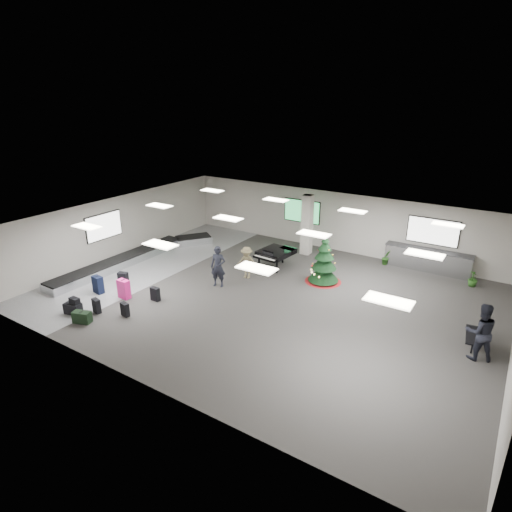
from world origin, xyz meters
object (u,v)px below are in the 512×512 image
Objects in this scene: bench at (477,333)px; traveler_b at (247,263)px; service_counter at (427,260)px; pink_suitcase at (124,289)px; grand_piano at (275,253)px; potted_plant_right at (473,279)px; potted_plant_left at (386,257)px; baggage_carousel at (137,257)px; traveler_bench at (481,332)px; christmas_tree at (324,265)px; traveler_a at (218,267)px.

bench is 0.93× the size of traveler_b.
service_counter reaches higher than pink_suitcase.
pink_suitcase is 7.35m from grand_piano.
potted_plant_right is (8.99, 4.69, -0.40)m from traveler_b.
traveler_b reaches higher than service_counter.
bench is at bearing 18.58° from pink_suitcase.
potted_plant_right is (4.04, -0.49, -0.02)m from potted_plant_left.
traveler_bench is (15.88, -0.12, 0.77)m from baggage_carousel.
bench is at bearing -17.91° from christmas_tree.
potted_plant_left is (-1.89, -0.32, -0.16)m from service_counter.
christmas_tree is (-3.67, -3.95, 0.27)m from service_counter.
traveler_bench is at bearing 15.25° from pink_suitcase.
grand_piano is 3.46m from traveler_a.
bench reaches higher than baggage_carousel.
christmas_tree is at bearing -151.60° from potted_plant_right.
bench is (15.76, 0.66, 0.28)m from baggage_carousel.
pink_suitcase reaches higher than potted_plant_right.
baggage_carousel is at bearing -179.14° from traveler_b.
pink_suitcase is 0.59× the size of bench.
traveler_b is at bearing -154.14° from christmas_tree.
grand_piano is at bearing -150.78° from service_counter.
traveler_a reaches higher than baggage_carousel.
potted_plant_right is at bearing 23.57° from grand_piano.
traveler_b reaches higher than grand_piano.
potted_plant_left is at bearing 41.33° from grand_piano.
baggage_carousel is at bearing -163.11° from christmas_tree.
christmas_tree is at bearing -116.13° from potted_plant_left.
christmas_tree is 3.10× the size of potted_plant_left.
grand_piano is (-6.44, -3.61, 0.18)m from service_counter.
potted_plant_right is at bearing -20.54° from service_counter.
pink_suitcase is at bearing -136.16° from christmas_tree.
traveler_bench reaches higher than traveler_b.
service_counter is 1.92m from potted_plant_left.
traveler_a is (-3.74, -2.97, 0.12)m from christmas_tree.
bench is at bearing -50.15° from potted_plant_left.
pink_suitcase reaches higher than potted_plant_left.
pink_suitcase is 0.55× the size of traveler_b.
service_counter is 2.13× the size of grand_piano.
grand_piano is (6.40, 3.13, 0.51)m from baggage_carousel.
bench is (12.92, 3.95, 0.08)m from pink_suitcase.
traveler_a is (5.43, -0.19, 0.72)m from baggage_carousel.
bench is at bearing -13.48° from traveler_a.
christmas_tree reaches higher than service_counter.
traveler_bench is 2.70× the size of potted_plant_right.
potted_plant_left is (4.96, 5.17, -0.38)m from traveler_b.
traveler_a is at bearing -136.95° from service_counter.
grand_piano is (-2.77, 0.34, -0.09)m from christmas_tree.
potted_plant_left is at bearing 51.69° from pink_suitcase.
pink_suitcase is at bearing -129.88° from potted_plant_left.
traveler_b is at bearing 11.73° from baggage_carousel.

